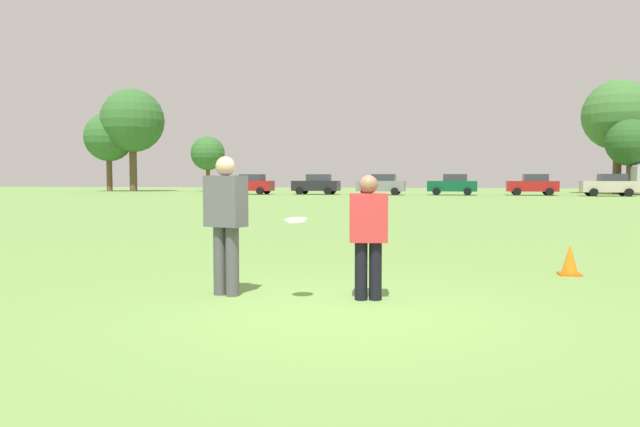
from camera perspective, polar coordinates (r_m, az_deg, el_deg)
The scene contains 16 objects.
ground_plane at distance 6.91m, azimuth 1.69°, elevation -8.97°, with size 173.14×173.14×0.00m, color #6B9347.
player_thrower at distance 7.71m, azimuth -8.79°, elevation -0.36°, with size 0.55×0.41×1.74m.
player_defender at distance 7.36m, azimuth 4.54°, elevation -1.59°, with size 0.48×0.33×1.51m.
frisbee at distance 7.22m, azimuth -2.27°, elevation -0.63°, with size 0.27×0.27×0.06m.
traffic_cone at distance 10.03m, azimuth 22.30°, elevation -4.04°, with size 0.32×0.32×0.48m.
parked_car_near_left at distance 55.86m, azimuth -6.52°, elevation 2.74°, with size 4.26×2.33×1.82m.
parked_car_mid_left at distance 55.26m, azimuth -0.32°, elevation 2.75°, with size 4.26×2.33×1.82m.
parked_car_center at distance 53.75m, azimuth 5.77°, elevation 2.72°, with size 4.26×2.33×1.82m.
parked_car_mid_right at distance 54.07m, azimuth 12.29°, elevation 2.67°, with size 4.26×2.33×1.82m.
parked_car_near_right at distance 55.47m, azimuth 19.25°, elevation 2.57°, with size 4.26×2.33×1.82m.
parked_car_far_right at distance 54.97m, azimuth 25.40°, elevation 2.43°, with size 4.26×2.33×1.82m.
tree_west_oak at distance 72.28m, azimuth -19.12°, elevation 6.73°, with size 5.36×5.36×8.71m.
tree_west_maple at distance 71.35m, azimuth -17.11°, elevation 8.26°, with size 6.97×6.97×11.32m.
tree_center_elm at distance 68.59m, azimuth -10.44°, elevation 5.53°, with size 3.73×3.73×6.07m.
tree_east_birch at distance 60.60m, azimuth 26.96°, elevation 5.90°, with size 4.10×4.10×6.66m.
tree_east_oak at distance 64.41m, azimuth 26.10°, elevation 8.22°, with size 6.58×6.58×10.69m.
Camera 1 is at (1.08, -6.67, 1.47)m, focal length 34.27 mm.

